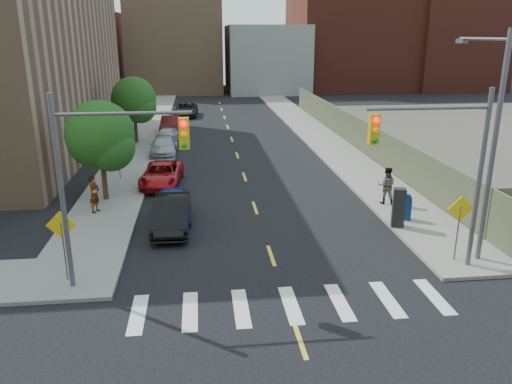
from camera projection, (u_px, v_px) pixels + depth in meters
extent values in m
plane|color=black|center=(315.00, 384.00, 13.12)|extent=(160.00, 160.00, 0.00)
cube|color=gray|center=(151.00, 122.00, 51.54)|extent=(3.50, 73.00, 0.15)
cube|color=gray|center=(298.00, 119.00, 53.23)|extent=(3.50, 73.00, 0.15)
cube|color=#616547|center=(353.00, 131.00, 40.29)|extent=(0.12, 44.00, 2.50)
cube|color=#592319|center=(69.00, 53.00, 75.17)|extent=(14.00, 18.00, 12.00)
cube|color=#8C6B4C|center=(176.00, 42.00, 78.35)|extent=(14.00, 16.00, 15.00)
cube|color=gray|center=(265.00, 59.00, 78.74)|extent=(12.00, 16.00, 10.00)
cube|color=#592319|center=(349.00, 39.00, 81.24)|extent=(18.00, 18.00, 16.00)
cube|color=#592319|center=(449.00, 32.00, 80.79)|extent=(14.00, 16.00, 18.00)
cylinder|color=#59595E|center=(62.00, 197.00, 16.92)|extent=(0.18, 0.18, 7.00)
cylinder|color=#59595E|center=(123.00, 114.00, 16.32)|extent=(4.50, 0.12, 0.12)
cube|color=#E5A50C|center=(184.00, 133.00, 16.74)|extent=(0.35, 0.30, 1.05)
cylinder|color=#59595E|center=(479.00, 183.00, 18.56)|extent=(0.18, 0.18, 7.00)
cylinder|color=#59595E|center=(429.00, 108.00, 17.46)|extent=(4.50, 0.12, 0.12)
cube|color=#E5A50C|center=(374.00, 129.00, 17.46)|extent=(0.35, 0.30, 1.05)
cylinder|color=#59595E|center=(493.00, 153.00, 18.80)|extent=(0.20, 0.20, 9.00)
cylinder|color=#59595E|center=(483.00, 39.00, 19.17)|extent=(0.12, 3.50, 0.12)
cube|color=#59595E|center=(462.00, 41.00, 20.71)|extent=(0.25, 0.60, 0.18)
cylinder|color=#59595E|center=(65.00, 253.00, 18.06)|extent=(0.06, 0.06, 2.40)
cube|color=yellow|center=(61.00, 225.00, 17.73)|extent=(1.06, 0.04, 1.06)
cylinder|color=#59595E|center=(457.00, 235.00, 19.70)|extent=(0.06, 0.06, 2.40)
cube|color=yellow|center=(461.00, 209.00, 19.36)|extent=(1.06, 0.04, 1.06)
cylinder|color=#59595E|center=(119.00, 162.00, 30.84)|extent=(0.06, 0.06, 2.40)
cube|color=yellow|center=(118.00, 145.00, 30.51)|extent=(1.06, 0.04, 1.06)
cylinder|color=#332114|center=(104.00, 178.00, 27.00)|extent=(0.28, 0.28, 2.64)
sphere|color=#154313|center=(100.00, 134.00, 26.27)|extent=(3.60, 3.60, 3.60)
sphere|color=#154313|center=(110.00, 147.00, 26.22)|extent=(2.64, 2.64, 2.64)
sphere|color=#154313|center=(94.00, 141.00, 26.73)|extent=(2.88, 2.88, 2.88)
cylinder|color=#332114|center=(136.00, 128.00, 41.20)|extent=(0.28, 0.28, 2.64)
sphere|color=#154313|center=(134.00, 99.00, 40.47)|extent=(3.60, 3.60, 3.60)
sphere|color=#154313|center=(140.00, 107.00, 40.42)|extent=(2.64, 2.64, 2.64)
sphere|color=#154313|center=(130.00, 104.00, 40.93)|extent=(2.88, 2.88, 2.88)
imported|color=navy|center=(173.00, 205.00, 24.70)|extent=(1.85, 4.16, 1.39)
imported|color=black|center=(172.00, 213.00, 23.30)|extent=(1.71, 4.72, 1.55)
imported|color=#AB1117|center=(162.00, 174.00, 30.12)|extent=(2.59, 5.02, 1.35)
imported|color=#9EA0A6|center=(164.00, 146.00, 37.61)|extent=(1.96, 4.78, 1.38)
imported|color=beige|center=(167.00, 136.00, 41.34)|extent=(1.98, 4.11, 1.35)
imported|color=#440D0F|center=(171.00, 125.00, 45.74)|extent=(1.80, 4.79, 1.56)
imported|color=black|center=(186.00, 110.00, 55.32)|extent=(2.72, 5.46, 1.49)
cube|color=navy|center=(406.00, 209.00, 24.20)|extent=(0.64, 0.57, 1.00)
cylinder|color=navy|center=(407.00, 199.00, 24.04)|extent=(0.57, 0.41, 0.52)
cube|color=black|center=(399.00, 208.00, 23.17)|extent=(0.64, 0.57, 1.85)
imported|color=gray|center=(94.00, 194.00, 25.05)|extent=(0.68, 0.81, 1.90)
imported|color=gray|center=(386.00, 186.00, 26.33)|extent=(1.15, 1.02, 1.97)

